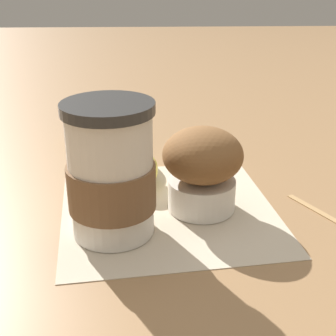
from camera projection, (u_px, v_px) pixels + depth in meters
name	position (u px, v px, depth m)	size (l,w,h in m)	color
ground_plane	(168.00, 209.00, 0.51)	(3.00, 3.00, 0.00)	#936D47
paper_napkin	(168.00, 209.00, 0.51)	(0.23, 0.23, 0.00)	beige
coffee_cup	(111.00, 174.00, 0.44)	(0.09, 0.09, 0.13)	silver
muffin	(203.00, 169.00, 0.48)	(0.08, 0.08, 0.09)	white
banana	(119.00, 148.00, 0.62)	(0.20, 0.14, 0.04)	#D6CC4C
wooden_stirrer	(327.00, 216.00, 0.49)	(0.11, 0.01, 0.00)	tan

